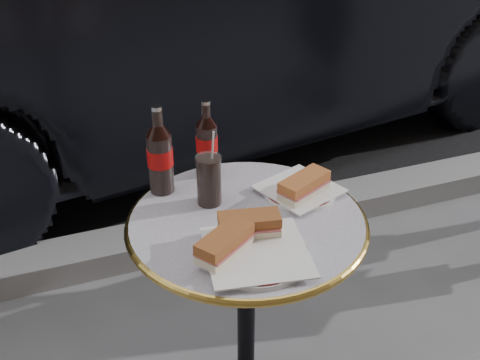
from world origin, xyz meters
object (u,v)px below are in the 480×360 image
object	(u,v)px
plate_right	(299,191)
cola_bottle_right	(207,137)
plate_left	(257,255)
bistro_table	(246,324)
cola_glass	(209,180)
cola_bottle_left	(159,149)

from	to	relation	value
plate_right	cola_bottle_right	xyz separation A→B (m)	(-0.20, 0.20, 0.11)
plate_left	cola_bottle_right	size ratio (longest dim) A/B	1.10
plate_left	plate_right	distance (m)	0.31
bistro_table	plate_left	xyz separation A→B (m)	(-0.04, -0.16, 0.37)
bistro_table	cola_bottle_right	world-z (taller)	cola_bottle_right
plate_left	cola_bottle_right	bearing A→B (deg)	87.84
cola_glass	bistro_table	bearing A→B (deg)	-58.80
bistro_table	cola_bottle_right	distance (m)	0.55
plate_left	plate_right	bearing A→B (deg)	46.20
cola_bottle_left	cola_bottle_right	world-z (taller)	cola_bottle_left
cola_bottle_left	plate_left	bearing A→B (deg)	-70.28
plate_right	cola_bottle_right	distance (m)	0.30
cola_bottle_left	cola_bottle_right	distance (m)	0.16
plate_left	plate_right	world-z (taller)	plate_left
cola_bottle_left	plate_right	bearing A→B (deg)	-22.52
plate_left	cola_bottle_right	distance (m)	0.43
plate_right	cola_bottle_left	xyz separation A→B (m)	(-0.35, 0.14, 0.12)
cola_bottle_left	cola_glass	xyz separation A→B (m)	(0.10, -0.10, -0.06)
plate_left	plate_right	size ratio (longest dim) A/B	1.24
plate_right	cola_glass	world-z (taller)	cola_glass
plate_left	cola_bottle_right	xyz separation A→B (m)	(0.02, 0.42, 0.11)
plate_left	cola_bottle_left	world-z (taller)	cola_bottle_left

